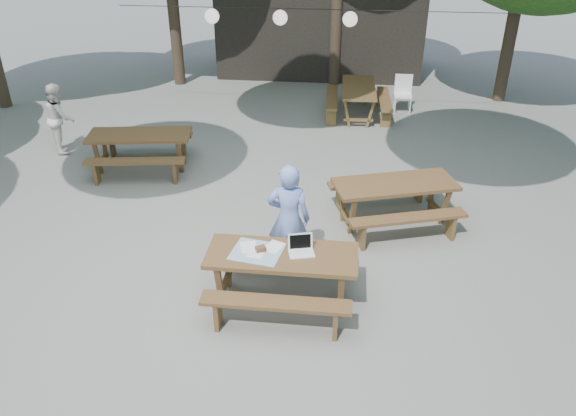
% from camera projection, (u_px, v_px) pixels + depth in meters
% --- Properties ---
extents(ground, '(80.00, 80.00, 0.00)m').
position_uv_depth(ground, '(246.00, 249.00, 8.83)').
color(ground, slate).
rests_on(ground, ground).
extents(pavilion, '(6.00, 3.00, 2.80)m').
position_uv_depth(pavilion, '(321.00, 24.00, 17.19)').
color(pavilion, black).
rests_on(pavilion, ground).
extents(main_picnic_table, '(2.00, 1.58, 0.75)m').
position_uv_depth(main_picnic_table, '(282.00, 276.00, 7.56)').
color(main_picnic_table, '#57321E').
rests_on(main_picnic_table, ground).
extents(picnic_table_nw, '(2.12, 1.85, 0.75)m').
position_uv_depth(picnic_table_nw, '(141.00, 151.00, 11.25)').
color(picnic_table_nw, '#57321E').
rests_on(picnic_table_nw, ground).
extents(picnic_table_ne, '(2.29, 2.08, 0.75)m').
position_uv_depth(picnic_table_ne, '(393.00, 202.00, 9.38)').
color(picnic_table_ne, '#57321E').
rests_on(picnic_table_ne, ground).
extents(picnic_table_far_e, '(1.63, 2.02, 0.75)m').
position_uv_depth(picnic_table_far_e, '(358.00, 101.00, 13.95)').
color(picnic_table_far_e, '#57321E').
rests_on(picnic_table_far_e, ground).
extents(woman, '(0.63, 0.43, 1.69)m').
position_uv_depth(woman, '(289.00, 219.00, 7.99)').
color(woman, '#778FDA').
rests_on(woman, ground).
extents(second_person, '(0.85, 0.90, 1.47)m').
position_uv_depth(second_person, '(60.00, 118.00, 11.89)').
color(second_person, white).
rests_on(second_person, ground).
extents(plastic_chair, '(0.44, 0.44, 0.90)m').
position_uv_depth(plastic_chair, '(402.00, 101.00, 14.33)').
color(plastic_chair, white).
rests_on(plastic_chair, ground).
extents(laptop, '(0.38, 0.33, 0.24)m').
position_uv_depth(laptop, '(301.00, 248.00, 7.39)').
color(laptop, white).
rests_on(laptop, main_picnic_table).
extents(tabletop_clutter, '(0.73, 0.65, 0.08)m').
position_uv_depth(tabletop_clutter, '(258.00, 251.00, 7.42)').
color(tabletop_clutter, teal).
rests_on(tabletop_clutter, main_picnic_table).
extents(paper_lanterns, '(9.00, 0.34, 0.38)m').
position_uv_depth(paper_lanterns, '(281.00, 17.00, 12.87)').
color(paper_lanterns, black).
rests_on(paper_lanterns, ground).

